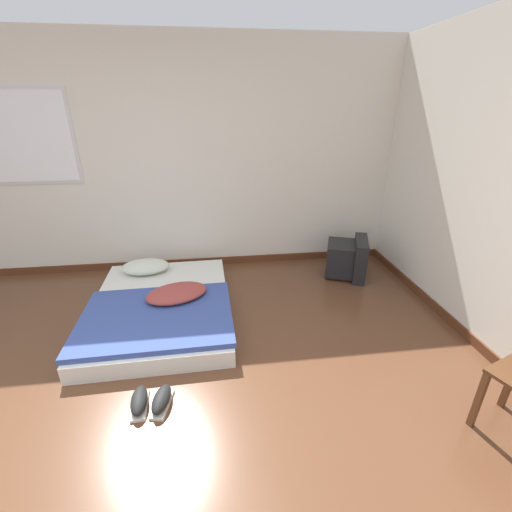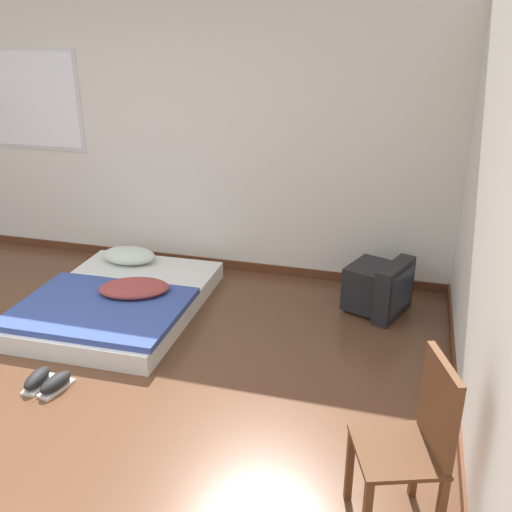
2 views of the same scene
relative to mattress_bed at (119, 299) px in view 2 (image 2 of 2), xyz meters
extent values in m
cube|color=silver|center=(-0.12, 1.15, 1.19)|extent=(8.09, 0.06, 2.60)
cube|color=#562D19|center=(-0.12, 1.11, -0.07)|extent=(8.09, 0.02, 0.09)
cube|color=silver|center=(-1.37, 1.11, 1.47)|extent=(1.02, 0.01, 0.98)
cube|color=white|center=(-1.37, 1.10, 1.47)|extent=(0.95, 0.01, 0.91)
cube|color=#562D19|center=(2.72, -1.49, -0.07)|extent=(0.02, 7.61, 0.09)
cube|color=silver|center=(0.00, 0.01, -0.03)|extent=(1.33, 1.76, 0.16)
ellipsoid|color=silver|center=(-0.24, 0.65, 0.12)|extent=(0.53, 0.35, 0.14)
cube|color=#384C93|center=(0.01, -0.31, 0.07)|extent=(1.34, 1.03, 0.05)
ellipsoid|color=#993D38|center=(0.17, -0.03, 0.14)|extent=(0.67, 0.54, 0.11)
cube|color=black|center=(2.04, 0.63, 0.10)|extent=(0.44, 0.51, 0.37)
cube|color=black|center=(2.25, 0.55, 0.12)|extent=(0.31, 0.53, 0.47)
cube|color=#283342|center=(2.31, 0.52, 0.14)|extent=(0.15, 0.40, 0.34)
cube|color=brown|center=(2.14, -1.55, 0.11)|extent=(0.05, 0.05, 0.44)
cube|color=brown|center=(2.46, -1.44, 0.11)|extent=(0.05, 0.05, 0.44)
cube|color=#55311A|center=(2.36, -1.66, 0.34)|extent=(0.50, 0.50, 0.02)
cube|color=brown|center=(2.52, -1.60, 0.58)|extent=(0.16, 0.36, 0.46)
cube|color=silver|center=(-0.02, -1.13, -0.10)|extent=(0.11, 0.26, 0.02)
ellipsoid|color=black|center=(-0.02, -1.13, -0.05)|extent=(0.12, 0.26, 0.09)
cube|color=silver|center=(0.13, -1.14, -0.10)|extent=(0.15, 0.27, 0.02)
ellipsoid|color=black|center=(0.13, -1.14, -0.05)|extent=(0.16, 0.28, 0.09)
camera|label=1|loc=(0.55, -2.94, 1.80)|focal=24.00mm
camera|label=2|loc=(2.30, -3.86, 2.19)|focal=40.00mm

